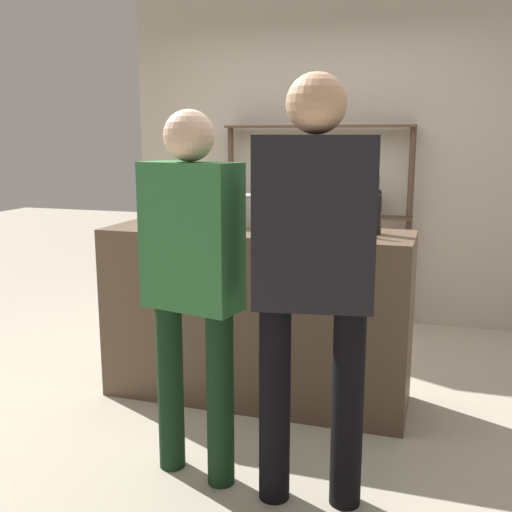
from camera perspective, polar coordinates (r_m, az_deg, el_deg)
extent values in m
plane|color=#B2A893|center=(3.78, 0.00, -13.16)|extent=(16.00, 16.00, 0.00)
cube|color=brown|center=(3.60, 0.00, -5.65)|extent=(1.80, 0.56, 1.03)
cube|color=#B2A899|center=(5.27, 6.27, 9.43)|extent=(3.40, 0.12, 2.80)
cylinder|color=#4C3828|center=(5.35, -2.37, 3.38)|extent=(0.05, 0.05, 1.66)
cylinder|color=#4C3828|center=(5.04, 14.33, 2.55)|extent=(0.05, 0.05, 1.66)
cube|color=#4C3828|center=(5.09, 5.92, 12.19)|extent=(1.59, 0.18, 0.02)
cube|color=#4C3828|center=(5.13, 5.75, 3.93)|extent=(1.59, 0.18, 0.02)
cylinder|color=#0F1956|center=(5.24, 0.33, 5.36)|extent=(0.08, 0.08, 0.20)
cone|color=#0F1956|center=(5.23, 0.33, 6.63)|extent=(0.08, 0.08, 0.03)
cylinder|color=#0F1956|center=(5.23, 0.33, 7.27)|extent=(0.03, 0.03, 0.08)
cylinder|color=black|center=(5.22, 0.33, 7.78)|extent=(0.03, 0.03, 0.01)
cylinder|color=black|center=(5.15, 3.93, 5.30)|extent=(0.08, 0.08, 0.21)
cone|color=black|center=(5.14, 3.95, 6.69)|extent=(0.08, 0.08, 0.04)
cylinder|color=black|center=(5.14, 3.96, 7.42)|extent=(0.03, 0.03, 0.10)
cylinder|color=black|center=(5.13, 3.97, 8.02)|extent=(0.03, 0.03, 0.01)
cylinder|color=black|center=(5.08, 7.65, 5.26)|extent=(0.08, 0.08, 0.23)
cone|color=black|center=(5.07, 7.69, 6.78)|extent=(0.08, 0.08, 0.04)
cylinder|color=black|center=(5.07, 7.71, 7.52)|extent=(0.03, 0.03, 0.09)
cylinder|color=black|center=(5.06, 7.73, 8.12)|extent=(0.03, 0.03, 0.01)
cylinder|color=black|center=(5.04, 11.45, 4.91)|extent=(0.07, 0.07, 0.20)
cone|color=black|center=(5.03, 11.50, 6.24)|extent=(0.07, 0.07, 0.03)
cylinder|color=black|center=(5.02, 11.52, 6.89)|extent=(0.03, 0.03, 0.08)
cylinder|color=maroon|center=(5.02, 11.54, 7.43)|extent=(0.03, 0.03, 0.01)
cylinder|color=brown|center=(3.51, 1.52, 4.15)|extent=(0.08, 0.08, 0.19)
cone|color=brown|center=(3.50, 1.53, 5.98)|extent=(0.08, 0.08, 0.03)
cylinder|color=brown|center=(3.50, 1.54, 6.95)|extent=(0.03, 0.03, 0.08)
cylinder|color=gold|center=(3.49, 1.54, 7.74)|extent=(0.03, 0.03, 0.01)
cylinder|color=black|center=(3.39, 11.16, 3.84)|extent=(0.08, 0.08, 0.21)
cone|color=black|center=(3.37, 11.24, 5.93)|extent=(0.08, 0.08, 0.04)
cylinder|color=black|center=(3.37, 11.27, 6.90)|extent=(0.03, 0.03, 0.08)
cylinder|color=black|center=(3.36, 11.30, 7.65)|extent=(0.03, 0.03, 0.01)
cylinder|color=#0F1956|center=(3.59, -6.06, 4.27)|extent=(0.07, 0.07, 0.20)
cone|color=#0F1956|center=(3.58, -6.10, 6.08)|extent=(0.07, 0.07, 0.03)
cylinder|color=#0F1956|center=(3.57, -6.11, 6.91)|extent=(0.03, 0.03, 0.07)
cylinder|color=black|center=(3.57, -6.13, 7.57)|extent=(0.03, 0.03, 0.01)
cylinder|color=brown|center=(3.39, 3.56, 4.10)|extent=(0.07, 0.07, 0.22)
cone|color=brown|center=(3.37, 3.59, 6.22)|extent=(0.07, 0.07, 0.03)
cylinder|color=brown|center=(3.37, 3.60, 7.15)|extent=(0.03, 0.03, 0.08)
cylinder|color=black|center=(3.37, 3.61, 7.91)|extent=(0.03, 0.03, 0.01)
cylinder|color=#0F1956|center=(3.37, 7.67, 3.88)|extent=(0.09, 0.09, 0.21)
cone|color=#0F1956|center=(3.35, 7.73, 5.95)|extent=(0.09, 0.09, 0.04)
cylinder|color=#0F1956|center=(3.35, 7.75, 7.02)|extent=(0.03, 0.03, 0.09)
cylinder|color=#232328|center=(3.35, 7.78, 7.86)|extent=(0.03, 0.03, 0.01)
cylinder|color=#B2B2B7|center=(3.62, -1.92, 4.30)|extent=(0.21, 0.21, 0.18)
cylinder|color=#B2B2B7|center=(3.61, -1.93, 5.82)|extent=(0.22, 0.22, 0.01)
cylinder|color=silver|center=(3.52, -8.27, 3.61)|extent=(0.13, 0.13, 0.14)
sphere|color=tan|center=(3.56, -8.55, 3.14)|extent=(0.02, 0.02, 0.02)
sphere|color=tan|center=(3.53, -8.26, 3.09)|extent=(0.02, 0.02, 0.02)
sphere|color=tan|center=(3.55, -7.39, 2.92)|extent=(0.02, 0.02, 0.02)
sphere|color=tan|center=(3.53, -7.43, 3.00)|extent=(0.02, 0.02, 0.02)
cylinder|color=black|center=(2.76, -3.42, -13.49)|extent=(0.12, 0.12, 0.81)
cylinder|color=black|center=(2.91, -8.15, -12.21)|extent=(0.12, 0.12, 0.81)
cube|color=#2D6B38|center=(2.63, -6.17, 1.85)|extent=(0.47, 0.28, 0.64)
sphere|color=#DBB293|center=(2.59, -6.38, 11.33)|extent=(0.22, 0.22, 0.22)
cylinder|color=black|center=(2.63, 8.70, -14.18)|extent=(0.14, 0.14, 0.88)
cylinder|color=black|center=(2.64, 1.79, -13.92)|extent=(0.14, 0.14, 0.88)
cube|color=black|center=(2.40, 5.57, 3.11)|extent=(0.51, 0.29, 0.69)
sphere|color=tan|center=(2.38, 5.79, 14.27)|extent=(0.24, 0.24, 0.24)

